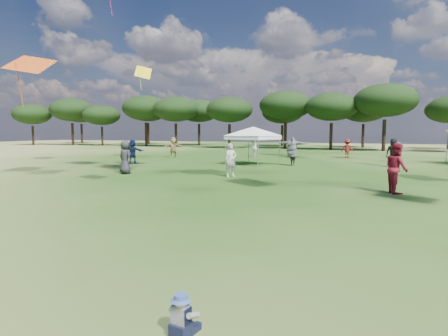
# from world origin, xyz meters

# --- Properties ---
(tree_line) EXTENTS (108.78, 17.63, 7.77)m
(tree_line) POSITION_xyz_m (2.39, 47.41, 5.42)
(tree_line) COLOR black
(tree_line) RESTS_ON ground
(tent_left) EXTENTS (5.39, 5.39, 2.87)m
(tent_left) POSITION_xyz_m (-5.40, 22.33, 2.44)
(tent_left) COLOR gray
(tent_left) RESTS_ON ground
(toddler) EXTENTS (0.35, 0.38, 0.49)m
(toddler) POSITION_xyz_m (0.25, 1.64, 0.22)
(toddler) COLOR black
(toddler) RESTS_ON ground
(festival_crowd) EXTENTS (29.79, 21.83, 1.90)m
(festival_crowd) POSITION_xyz_m (-0.96, 22.67, 0.89)
(festival_crowd) COLOR black
(festival_crowd) RESTS_ON ground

